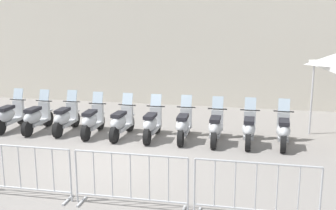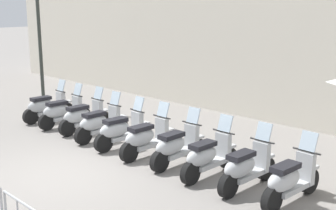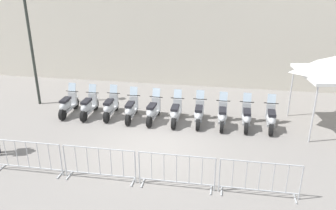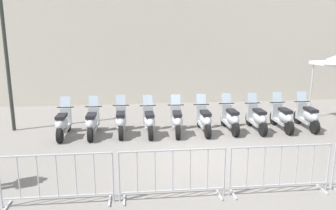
{
  "view_description": "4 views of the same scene",
  "coord_description": "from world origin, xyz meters",
  "px_view_note": "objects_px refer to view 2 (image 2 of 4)",
  "views": [
    {
      "loc": [
        1.68,
        -9.44,
        3.49
      ],
      "look_at": [
        1.28,
        1.97,
        1.02
      ],
      "focal_mm": 43.42,
      "sensor_mm": 36.0,
      "label": 1
    },
    {
      "loc": [
        6.85,
        -5.85,
        3.47
      ],
      "look_at": [
        1.24,
        2.21,
        1.26
      ],
      "focal_mm": 46.71,
      "sensor_mm": 36.0,
      "label": 2
    },
    {
      "loc": [
        0.5,
        -10.61,
        5.84
      ],
      "look_at": [
        0.48,
        1.47,
        0.97
      ],
      "focal_mm": 36.5,
      "sensor_mm": 36.0,
      "label": 3
    },
    {
      "loc": [
        -3.29,
        -7.92,
        3.36
      ],
      "look_at": [
        -0.52,
        1.76,
        1.1
      ],
      "focal_mm": 35.01,
      "sensor_mm": 36.0,
      "label": 4
    }
  ],
  "objects_px": {
    "motorcycle_9": "(290,180)",
    "motorcycle_7": "(208,156)",
    "motorcycle_3": "(100,124)",
    "motorcycle_6": "(177,146)",
    "motorcycle_0": "(46,107)",
    "motorcycle_5": "(146,138)",
    "motorcycle_1": "(63,112)",
    "motorcycle_4": "(121,130)",
    "motorcycle_8": "(246,167)",
    "street_lamp": "(38,8)",
    "motorcycle_2": "(83,117)"
  },
  "relations": [
    {
      "from": "motorcycle_1",
      "to": "street_lamp",
      "type": "bearing_deg",
      "value": 151.11
    },
    {
      "from": "motorcycle_1",
      "to": "motorcycle_9",
      "type": "distance_m",
      "value": 7.41
    },
    {
      "from": "motorcycle_1",
      "to": "street_lamp",
      "type": "height_order",
      "value": "street_lamp"
    },
    {
      "from": "motorcycle_6",
      "to": "street_lamp",
      "type": "xyz_separation_m",
      "value": [
        -7.16,
        2.21,
        2.98
      ]
    },
    {
      "from": "motorcycle_3",
      "to": "motorcycle_7",
      "type": "height_order",
      "value": "same"
    },
    {
      "from": "motorcycle_7",
      "to": "motorcycle_1",
      "type": "bearing_deg",
      "value": 169.88
    },
    {
      "from": "motorcycle_6",
      "to": "motorcycle_2",
      "type": "bearing_deg",
      "value": 168.98
    },
    {
      "from": "motorcycle_5",
      "to": "motorcycle_2",
      "type": "bearing_deg",
      "value": 167.3
    },
    {
      "from": "motorcycle_1",
      "to": "motorcycle_4",
      "type": "distance_m",
      "value": 2.78
    },
    {
      "from": "motorcycle_9",
      "to": "motorcycle_6",
      "type": "bearing_deg",
      "value": 170.56
    },
    {
      "from": "motorcycle_4",
      "to": "motorcycle_7",
      "type": "height_order",
      "value": "same"
    },
    {
      "from": "motorcycle_4",
      "to": "motorcycle_3",
      "type": "bearing_deg",
      "value": 169.31
    },
    {
      "from": "motorcycle_6",
      "to": "motorcycle_8",
      "type": "distance_m",
      "value": 1.85
    },
    {
      "from": "motorcycle_9",
      "to": "street_lamp",
      "type": "height_order",
      "value": "street_lamp"
    },
    {
      "from": "street_lamp",
      "to": "motorcycle_4",
      "type": "bearing_deg",
      "value": -20.16
    },
    {
      "from": "motorcycle_4",
      "to": "motorcycle_8",
      "type": "xyz_separation_m",
      "value": [
        3.66,
        -0.58,
        0.0
      ]
    },
    {
      "from": "motorcycle_6",
      "to": "street_lamp",
      "type": "relative_size",
      "value": 0.3
    },
    {
      "from": "motorcycle_7",
      "to": "street_lamp",
      "type": "height_order",
      "value": "street_lamp"
    },
    {
      "from": "motorcycle_3",
      "to": "motorcycle_9",
      "type": "height_order",
      "value": "same"
    },
    {
      "from": "motorcycle_3",
      "to": "motorcycle_8",
      "type": "xyz_separation_m",
      "value": [
        4.57,
        -0.75,
        0.0
      ]
    },
    {
      "from": "motorcycle_3",
      "to": "motorcycle_8",
      "type": "bearing_deg",
      "value": -9.38
    },
    {
      "from": "motorcycle_9",
      "to": "motorcycle_7",
      "type": "bearing_deg",
      "value": 171.85
    },
    {
      "from": "motorcycle_3",
      "to": "motorcycle_8",
      "type": "distance_m",
      "value": 4.63
    },
    {
      "from": "motorcycle_6",
      "to": "motorcycle_9",
      "type": "bearing_deg",
      "value": -9.44
    },
    {
      "from": "motorcycle_1",
      "to": "motorcycle_7",
      "type": "xyz_separation_m",
      "value": [
        5.47,
        -0.98,
        0.0
      ]
    },
    {
      "from": "motorcycle_3",
      "to": "motorcycle_6",
      "type": "distance_m",
      "value": 2.78
    },
    {
      "from": "motorcycle_3",
      "to": "motorcycle_4",
      "type": "distance_m",
      "value": 0.92
    },
    {
      "from": "motorcycle_4",
      "to": "motorcycle_7",
      "type": "bearing_deg",
      "value": -9.39
    },
    {
      "from": "motorcycle_3",
      "to": "motorcycle_6",
      "type": "height_order",
      "value": "same"
    },
    {
      "from": "motorcycle_6",
      "to": "street_lamp",
      "type": "distance_m",
      "value": 8.07
    },
    {
      "from": "motorcycle_2",
      "to": "motorcycle_4",
      "type": "distance_m",
      "value": 1.85
    },
    {
      "from": "motorcycle_5",
      "to": "motorcycle_1",
      "type": "bearing_deg",
      "value": 169.33
    },
    {
      "from": "motorcycle_7",
      "to": "motorcycle_8",
      "type": "height_order",
      "value": "same"
    },
    {
      "from": "motorcycle_3",
      "to": "motorcycle_7",
      "type": "distance_m",
      "value": 3.7
    },
    {
      "from": "motorcycle_0",
      "to": "motorcycle_9",
      "type": "relative_size",
      "value": 1.0
    },
    {
      "from": "motorcycle_0",
      "to": "motorcycle_5",
      "type": "xyz_separation_m",
      "value": [
        4.55,
        -0.85,
        0.0
      ]
    },
    {
      "from": "motorcycle_4",
      "to": "street_lamp",
      "type": "xyz_separation_m",
      "value": [
        -5.32,
        1.95,
        2.98
      ]
    },
    {
      "from": "motorcycle_0",
      "to": "motorcycle_9",
      "type": "distance_m",
      "value": 8.33
    },
    {
      "from": "motorcycle_3",
      "to": "motorcycle_0",
      "type": "bearing_deg",
      "value": 169.3
    },
    {
      "from": "motorcycle_3",
      "to": "street_lamp",
      "type": "xyz_separation_m",
      "value": [
        -4.41,
        1.78,
        2.98
      ]
    },
    {
      "from": "motorcycle_0",
      "to": "motorcycle_6",
      "type": "bearing_deg",
      "value": -9.82
    },
    {
      "from": "motorcycle_5",
      "to": "street_lamp",
      "type": "relative_size",
      "value": 0.3
    },
    {
      "from": "motorcycle_4",
      "to": "motorcycle_6",
      "type": "height_order",
      "value": "same"
    },
    {
      "from": "motorcycle_7",
      "to": "motorcycle_5",
      "type": "bearing_deg",
      "value": 171.0
    },
    {
      "from": "motorcycle_0",
      "to": "motorcycle_4",
      "type": "height_order",
      "value": "same"
    },
    {
      "from": "motorcycle_0",
      "to": "motorcycle_5",
      "type": "relative_size",
      "value": 1.0
    },
    {
      "from": "motorcycle_7",
      "to": "motorcycle_4",
      "type": "bearing_deg",
      "value": 170.61
    },
    {
      "from": "motorcycle_3",
      "to": "motorcycle_5",
      "type": "relative_size",
      "value": 1.0
    },
    {
      "from": "motorcycle_0",
      "to": "motorcycle_9",
      "type": "bearing_deg",
      "value": -9.69
    },
    {
      "from": "motorcycle_1",
      "to": "motorcycle_8",
      "type": "distance_m",
      "value": 6.48
    }
  ]
}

